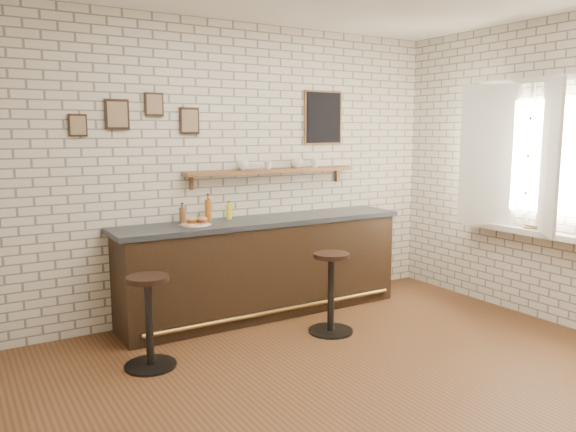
{
  "coord_description": "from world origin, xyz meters",
  "views": [
    {
      "loc": [
        -2.58,
        -3.29,
        1.89
      ],
      "look_at": [
        -0.02,
        0.9,
        1.16
      ],
      "focal_mm": 35.0,
      "sensor_mm": 36.0,
      "label": 1
    }
  ],
  "objects_px": {
    "bitters_bottle_white": "(209,212)",
    "shelf_cup_b": "(268,165)",
    "sandwich_plate": "(196,225)",
    "shelf_cup_a": "(243,165)",
    "bitters_bottle_amber": "(208,210)",
    "book_lower": "(534,229)",
    "bar_counter": "(264,266)",
    "bar_stool_right": "(331,290)",
    "shelf_cup_c": "(297,163)",
    "bar_stool_left": "(149,319)",
    "book_upper": "(533,226)",
    "condiment_bottle_yellow": "(229,211)",
    "ciabatta_sandwich": "(197,220)",
    "bitters_bottle_brown": "(183,215)",
    "shelf_cup_d": "(315,163)"
  },
  "relations": [
    {
      "from": "bitters_bottle_white",
      "to": "shelf_cup_d",
      "type": "relative_size",
      "value": 2.08
    },
    {
      "from": "shelf_cup_b",
      "to": "bitters_bottle_brown",
      "type": "bearing_deg",
      "value": 106.06
    },
    {
      "from": "bitters_bottle_white",
      "to": "shelf_cup_b",
      "type": "relative_size",
      "value": 2.49
    },
    {
      "from": "shelf_cup_d",
      "to": "bitters_bottle_brown",
      "type": "bearing_deg",
      "value": 148.99
    },
    {
      "from": "bitters_bottle_white",
      "to": "shelf_cup_a",
      "type": "relative_size",
      "value": 1.72
    },
    {
      "from": "sandwich_plate",
      "to": "shelf_cup_d",
      "type": "relative_size",
      "value": 2.59
    },
    {
      "from": "bitters_bottle_amber",
      "to": "bar_stool_left",
      "type": "distance_m",
      "value": 1.44
    },
    {
      "from": "bitters_bottle_amber",
      "to": "book_lower",
      "type": "bearing_deg",
      "value": -32.17
    },
    {
      "from": "bitters_bottle_white",
      "to": "bitters_bottle_amber",
      "type": "relative_size",
      "value": 0.82
    },
    {
      "from": "sandwich_plate",
      "to": "bitters_bottle_amber",
      "type": "relative_size",
      "value": 1.02
    },
    {
      "from": "ciabatta_sandwich",
      "to": "shelf_cup_d",
      "type": "relative_size",
      "value": 1.91
    },
    {
      "from": "bar_stool_right",
      "to": "book_lower",
      "type": "xyz_separation_m",
      "value": [
        1.94,
        -0.75,
        0.53
      ]
    },
    {
      "from": "shelf_cup_a",
      "to": "shelf_cup_c",
      "type": "relative_size",
      "value": 0.99
    },
    {
      "from": "bar_counter",
      "to": "bitters_bottle_white",
      "type": "bearing_deg",
      "value": 162.98
    },
    {
      "from": "bar_stool_right",
      "to": "shelf_cup_b",
      "type": "relative_size",
      "value": 8.51
    },
    {
      "from": "bar_stool_right",
      "to": "shelf_cup_d",
      "type": "distance_m",
      "value": 1.6
    },
    {
      "from": "bar_counter",
      "to": "bar_stool_right",
      "type": "relative_size",
      "value": 4.03
    },
    {
      "from": "shelf_cup_b",
      "to": "condiment_bottle_yellow",
      "type": "bearing_deg",
      "value": 108.33
    },
    {
      "from": "bitters_bottle_brown",
      "to": "shelf_cup_c",
      "type": "xyz_separation_m",
      "value": [
        1.35,
        0.04,
        0.46
      ]
    },
    {
      "from": "bar_stool_left",
      "to": "shelf_cup_c",
      "type": "bearing_deg",
      "value": 24.55
    },
    {
      "from": "bitters_bottle_white",
      "to": "shelf_cup_c",
      "type": "height_order",
      "value": "shelf_cup_c"
    },
    {
      "from": "sandwich_plate",
      "to": "bitters_bottle_white",
      "type": "distance_m",
      "value": 0.29
    },
    {
      "from": "bar_counter",
      "to": "shelf_cup_a",
      "type": "relative_size",
      "value": 23.71
    },
    {
      "from": "bar_stool_right",
      "to": "book_upper",
      "type": "bearing_deg",
      "value": -20.78
    },
    {
      "from": "bitters_bottle_brown",
      "to": "bar_stool_right",
      "type": "distance_m",
      "value": 1.61
    },
    {
      "from": "book_upper",
      "to": "sandwich_plate",
      "type": "bearing_deg",
      "value": 158.49
    },
    {
      "from": "shelf_cup_c",
      "to": "bar_stool_left",
      "type": "bearing_deg",
      "value": 119.49
    },
    {
      "from": "shelf_cup_a",
      "to": "book_lower",
      "type": "height_order",
      "value": "shelf_cup_a"
    },
    {
      "from": "condiment_bottle_yellow",
      "to": "book_lower",
      "type": "xyz_separation_m",
      "value": [
        2.52,
        -1.73,
        -0.15
      ]
    },
    {
      "from": "shelf_cup_a",
      "to": "condiment_bottle_yellow",
      "type": "bearing_deg",
      "value": 156.42
    },
    {
      "from": "condiment_bottle_yellow",
      "to": "shelf_cup_b",
      "type": "relative_size",
      "value": 2.06
    },
    {
      "from": "bar_stool_left",
      "to": "book_upper",
      "type": "bearing_deg",
      "value": -13.05
    },
    {
      "from": "book_upper",
      "to": "shelf_cup_c",
      "type": "bearing_deg",
      "value": 139.64
    },
    {
      "from": "ciabatta_sandwich",
      "to": "bitters_bottle_white",
      "type": "distance_m",
      "value": 0.27
    },
    {
      "from": "shelf_cup_a",
      "to": "shelf_cup_b",
      "type": "distance_m",
      "value": 0.3
    },
    {
      "from": "shelf_cup_a",
      "to": "bitters_bottle_amber",
      "type": "bearing_deg",
      "value": 149.92
    },
    {
      "from": "condiment_bottle_yellow",
      "to": "shelf_cup_a",
      "type": "xyz_separation_m",
      "value": [
        0.18,
        0.04,
        0.46
      ]
    },
    {
      "from": "ciabatta_sandwich",
      "to": "bitters_bottle_brown",
      "type": "xyz_separation_m",
      "value": [
        -0.08,
        0.18,
        0.04
      ]
    },
    {
      "from": "bar_stool_right",
      "to": "book_upper",
      "type": "distance_m",
      "value": 2.14
    },
    {
      "from": "ciabatta_sandwich",
      "to": "shelf_cup_d",
      "type": "xyz_separation_m",
      "value": [
        1.5,
        0.22,
        0.5
      ]
    },
    {
      "from": "shelf_cup_d",
      "to": "shelf_cup_c",
      "type": "bearing_deg",
      "value": 147.63
    },
    {
      "from": "sandwich_plate",
      "to": "book_upper",
      "type": "height_order",
      "value": "sandwich_plate"
    },
    {
      "from": "bitters_bottle_brown",
      "to": "bitters_bottle_white",
      "type": "relative_size",
      "value": 0.89
    },
    {
      "from": "bitters_bottle_white",
      "to": "bitters_bottle_brown",
      "type": "bearing_deg",
      "value": -180.0
    },
    {
      "from": "ciabatta_sandwich",
      "to": "bitters_bottle_brown",
      "type": "bearing_deg",
      "value": 112.75
    },
    {
      "from": "condiment_bottle_yellow",
      "to": "shelf_cup_c",
      "type": "xyz_separation_m",
      "value": [
        0.84,
        0.04,
        0.46
      ]
    },
    {
      "from": "sandwich_plate",
      "to": "book_lower",
      "type": "relative_size",
      "value": 1.37
    },
    {
      "from": "bar_counter",
      "to": "bitters_bottle_amber",
      "type": "bearing_deg",
      "value": 163.11
    },
    {
      "from": "ciabatta_sandwich",
      "to": "bitters_bottle_white",
      "type": "xyz_separation_m",
      "value": [
        0.2,
        0.18,
        0.05
      ]
    },
    {
      "from": "bitters_bottle_brown",
      "to": "shelf_cup_c",
      "type": "height_order",
      "value": "shelf_cup_c"
    }
  ]
}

